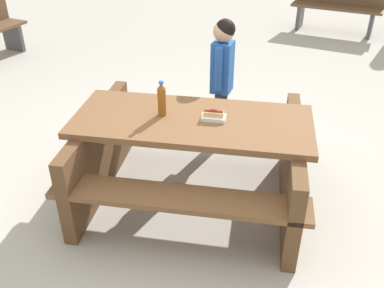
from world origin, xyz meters
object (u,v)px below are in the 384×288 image
(child_in_coat, at_px, (222,68))
(park_bench_near, at_px, (338,5))
(soda_bottle, at_px, (162,99))
(hotdog_tray, at_px, (214,116))
(picnic_table, at_px, (192,153))

(child_in_coat, distance_m, park_bench_near, 4.41)
(soda_bottle, height_order, hotdog_tray, soda_bottle)
(picnic_table, height_order, hotdog_tray, hotdog_tray)
(soda_bottle, relative_size, child_in_coat, 0.22)
(picnic_table, distance_m, soda_bottle, 0.49)
(picnic_table, height_order, park_bench_near, park_bench_near)
(picnic_table, bearing_deg, park_bench_near, 67.14)
(hotdog_tray, xyz_separation_m, child_in_coat, (0.04, 0.92, 0.02))
(picnic_table, xyz_separation_m, soda_bottle, (-0.23, 0.04, 0.43))
(picnic_table, distance_m, child_in_coat, 1.00)
(picnic_table, xyz_separation_m, hotdog_tray, (0.16, 0.00, 0.34))
(soda_bottle, xyz_separation_m, child_in_coat, (0.43, 0.88, -0.08))
(child_in_coat, bearing_deg, park_bench_near, 64.88)
(hotdog_tray, bearing_deg, soda_bottle, 174.22)
(picnic_table, distance_m, park_bench_near, 5.31)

